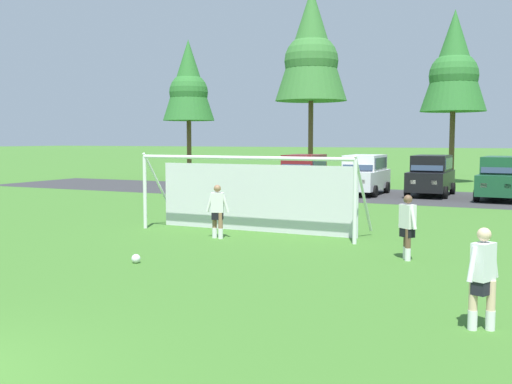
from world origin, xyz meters
The scene contains 14 objects.
ground_plane centered at (0.00, 15.00, 0.00)m, with size 400.00×400.00×0.00m, color #3D7028.
parking_lot_strip centered at (0.00, 27.76, 0.00)m, with size 52.00×8.40×0.01m, color #333335.
soccer_ball centered at (-1.86, 7.42, 0.11)m, with size 0.22×0.22×0.22m.
soccer_goal centered at (-1.51, 13.14, 1.29)m, with size 7.44×1.99×2.57m.
player_striker_near centered at (-1.90, 11.54, 0.82)m, with size 0.74×0.36×1.64m.
player_midfield_center centered at (4.01, 10.70, 0.82)m, with size 0.59×0.57×1.64m.
player_defender_far centered at (6.27, 5.53, 0.82)m, with size 0.45×0.67×1.64m.
parked_car_slot_far_left centered at (-5.15, 27.08, 1.11)m, with size 2.37×4.72×2.16m.
parked_car_slot_left centered at (-1.94, 27.94, 1.11)m, with size 2.20×4.63×2.16m.
parked_car_slot_center_left centered at (1.48, 28.79, 1.11)m, with size 2.18×4.62×2.16m.
parked_car_slot_center centered at (5.07, 27.91, 1.11)m, with size 2.31×4.69×2.16m.
tree_left_edge centered at (-18.50, 36.51, 7.39)m, with size 4.03×4.03×10.75m.
tree_mid_left centered at (-8.67, 37.50, 9.57)m, with size 5.22×5.22×13.91m.
tree_center_back centered at (1.05, 39.19, 8.10)m, with size 4.42×4.42×11.78m.
Camera 1 is at (7.15, -4.52, 3.02)m, focal length 42.76 mm.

